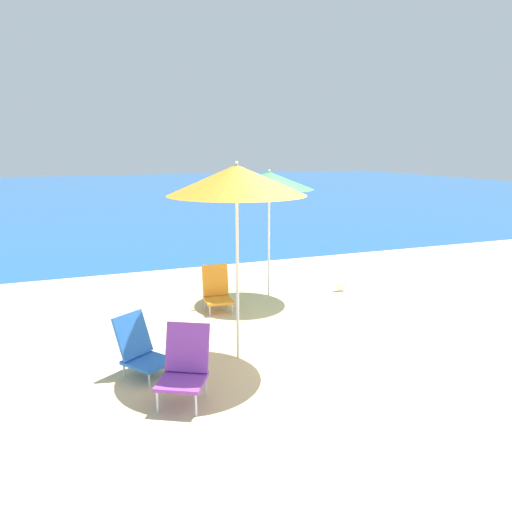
% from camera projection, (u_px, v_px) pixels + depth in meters
% --- Properties ---
extents(ground_plane, '(60.00, 60.00, 0.00)m').
position_uv_depth(ground_plane, '(361.00, 355.00, 6.25)').
color(ground_plane, '#D1BA89').
extents(sea_water, '(60.00, 40.00, 0.01)m').
position_uv_depth(sea_water, '(121.00, 192.00, 29.34)').
color(sea_water, '#1E5699').
rests_on(sea_water, ground).
extents(beach_umbrella_green, '(1.51, 1.51, 2.19)m').
position_uv_depth(beach_umbrella_green, '(269.00, 181.00, 8.38)').
color(beach_umbrella_green, white).
rests_on(beach_umbrella_green, ground).
extents(beach_umbrella_orange, '(1.63, 1.63, 2.40)m').
position_uv_depth(beach_umbrella_orange, '(237.00, 180.00, 5.72)').
color(beach_umbrella_orange, white).
rests_on(beach_umbrella_orange, ground).
extents(beach_chair_purple, '(0.67, 0.70, 0.77)m').
position_uv_depth(beach_chair_purple, '(185.00, 364.00, 5.08)').
color(beach_chair_purple, silver).
rests_on(beach_chair_purple, ground).
extents(beach_chair_orange, '(0.47, 0.57, 0.70)m').
position_uv_depth(beach_chair_orange, '(217.00, 290.00, 8.00)').
color(beach_chair_orange, silver).
rests_on(beach_chair_orange, ground).
extents(beach_chair_blue, '(0.68, 0.72, 0.68)m').
position_uv_depth(beach_chair_blue, '(140.00, 348.00, 5.70)').
color(beach_chair_blue, silver).
rests_on(beach_chair_blue, ground).
extents(seagull, '(0.27, 0.11, 0.23)m').
position_uv_depth(seagull, '(341.00, 283.00, 9.06)').
color(seagull, gold).
rests_on(seagull, ground).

